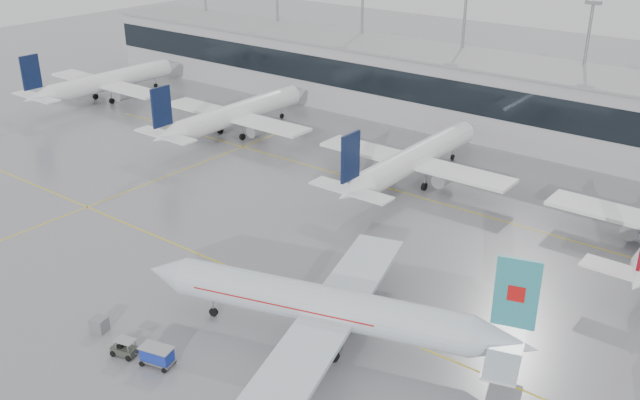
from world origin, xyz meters
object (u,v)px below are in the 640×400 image
Objects in this scene: air_canada_jet at (331,307)px; gse_unit at (99,325)px; baggage_tug at (125,350)px; baggage_cart at (157,355)px.

gse_unit is at bearing 16.40° from air_canada_jet.
gse_unit is (-18.68, -12.10, -3.15)m from air_canada_jet.
baggage_tug reaches higher than gse_unit.
air_canada_jet is at bearing 29.36° from baggage_tug.
air_canada_jet is at bearing 18.60° from gse_unit.
air_canada_jet is 19.20m from baggage_tug.
baggage_tug is at bearing 27.14° from air_canada_jet.
baggage_tug is 5.09m from gse_unit.
gse_unit is (-5.00, 0.96, 0.12)m from baggage_tug.
baggage_tug is 3.63m from baggage_cart.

